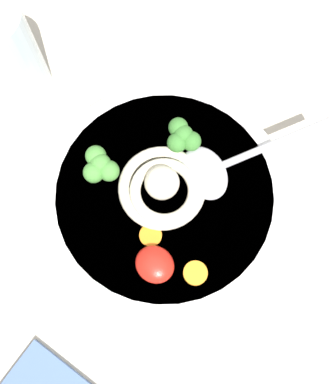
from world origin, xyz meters
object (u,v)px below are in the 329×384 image
(soup_bowl, at_px, (164,199))
(soup_spoon, at_px, (217,168))
(drinking_glass, at_px, (7,56))
(noodle_pile, at_px, (163,187))

(soup_bowl, height_order, soup_spoon, soup_spoon)
(soup_bowl, bearing_deg, drinking_glass, 176.79)
(soup_spoon, height_order, drinking_glass, drinking_glass)
(soup_bowl, bearing_deg, soup_spoon, 61.87)
(noodle_pile, bearing_deg, drinking_glass, 176.68)
(soup_bowl, relative_size, soup_spoon, 1.52)
(noodle_pile, height_order, drinking_glass, drinking_glass)
(soup_spoon, distance_m, drinking_glass, 0.26)
(soup_bowl, distance_m, soup_spoon, 0.07)
(noodle_pile, bearing_deg, soup_bowl, 9.06)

